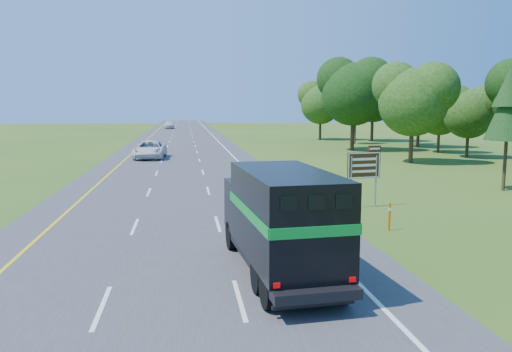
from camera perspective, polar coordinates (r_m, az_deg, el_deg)
The scene contains 9 objects.
ground at distance 12.21m, azimuth -9.81°, elevation -17.84°, with size 300.00×300.00×0.00m, color #2D5216.
road at distance 61.23m, azimuth -8.54°, elevation 2.93°, with size 15.00×260.00×0.04m, color #38383A.
lane_markings at distance 61.22m, azimuth -8.54°, elevation 2.95°, with size 11.15×260.00×0.01m.
tree_wall_right at distance 48.33m, azimuth 24.05°, elevation 8.11°, with size 16.00×100.00×12.00m, color black, non-canonical shape.
horse_truck at distance 15.61m, azimuth 2.76°, elevation -4.83°, with size 2.92×7.75×3.36m.
white_suv at distance 52.01m, azimuth -12.02°, elevation 2.97°, with size 2.96×6.42×1.79m, color silver.
far_car at distance 121.08m, azimuth -9.88°, elevation 5.77°, with size 2.10×5.22×1.78m, color silver.
exit_sign at distance 26.70m, azimuth 12.29°, elevation 0.95°, with size 1.91×0.35×3.26m.
delineator at distance 22.16m, azimuth 15.01°, elevation -4.42°, with size 0.10×0.05×1.20m.
Camera 1 is at (0.42, -11.00, 5.29)m, focal length 35.00 mm.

